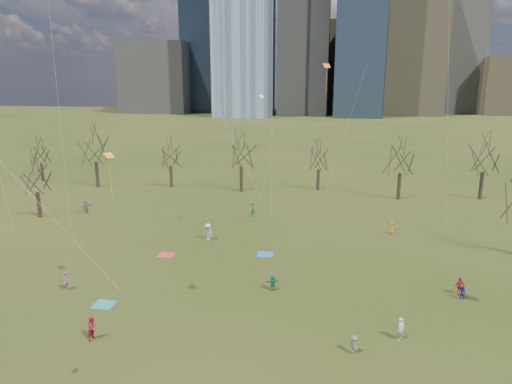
% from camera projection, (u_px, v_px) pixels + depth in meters
% --- Properties ---
extents(ground, '(500.00, 500.00, 0.00)m').
position_uv_depth(ground, '(229.00, 324.00, 33.25)').
color(ground, black).
rests_on(ground, ground).
extents(downtown_skyline, '(212.50, 78.00, 118.00)m').
position_uv_depth(downtown_skyline, '(316.00, 34.00, 225.98)').
color(downtown_skyline, slate).
rests_on(downtown_skyline, ground).
extents(bare_tree_row, '(113.04, 29.80, 9.50)m').
position_uv_depth(bare_tree_row, '(283.00, 157.00, 67.44)').
color(bare_tree_row, black).
rests_on(bare_tree_row, ground).
extents(blanket_teal, '(1.60, 1.50, 0.03)m').
position_uv_depth(blanket_teal, '(104.00, 304.00, 36.10)').
color(blanket_teal, teal).
rests_on(blanket_teal, ground).
extents(blanket_navy, '(1.60, 1.50, 0.03)m').
position_uv_depth(blanket_navy, '(265.00, 254.00, 46.41)').
color(blanket_navy, '#2658B3').
rests_on(blanket_navy, ground).
extents(blanket_crimson, '(1.60, 1.50, 0.03)m').
position_uv_depth(blanket_crimson, '(166.00, 255.00, 46.29)').
color(blanket_crimson, red).
rests_on(blanket_crimson, ground).
extents(person_1, '(0.70, 0.70, 1.63)m').
position_uv_depth(person_1, '(401.00, 329.00, 31.05)').
color(person_1, silver).
rests_on(person_1, ground).
extents(person_2, '(0.78, 0.93, 1.72)m').
position_uv_depth(person_2, '(93.00, 328.00, 31.13)').
color(person_2, '#A3172E').
rests_on(person_2, ground).
extents(person_3, '(0.80, 0.94, 1.27)m').
position_uv_depth(person_3, '(354.00, 344.00, 29.56)').
color(person_3, '#5A5A5E').
rests_on(person_3, ground).
extents(person_5, '(1.36, 0.82, 1.40)m').
position_uv_depth(person_5, '(273.00, 282.00, 38.42)').
color(person_5, '#1B7B4F').
rests_on(person_5, ground).
extents(person_7, '(0.51, 0.66, 1.63)m').
position_uv_depth(person_7, '(65.00, 281.00, 38.48)').
color(person_7, '#8C4689').
rests_on(person_7, ground).
extents(person_8, '(0.72, 0.71, 1.18)m').
position_uv_depth(person_8, '(463.00, 293.00, 36.78)').
color(person_8, '#242295').
rests_on(person_8, ground).
extents(person_9, '(1.42, 1.19, 1.90)m').
position_uv_depth(person_9, '(208.00, 232.00, 50.36)').
color(person_9, silver).
rests_on(person_9, ground).
extents(person_10, '(0.97, 0.69, 1.53)m').
position_uv_depth(person_10, '(460.00, 286.00, 37.60)').
color(person_10, red).
rests_on(person_10, ground).
extents(person_11, '(1.34, 1.59, 1.72)m').
position_uv_depth(person_11, '(86.00, 206.00, 60.87)').
color(person_11, '#5F5E62').
rests_on(person_11, ground).
extents(person_12, '(0.50, 0.71, 1.38)m').
position_uv_depth(person_12, '(392.00, 228.00, 52.49)').
color(person_12, orange).
rests_on(person_12, ground).
extents(person_13, '(0.56, 0.75, 1.88)m').
position_uv_depth(person_13, '(253.00, 210.00, 59.03)').
color(person_13, '#176733').
rests_on(person_13, ground).
extents(kites_airborne, '(58.10, 46.56, 30.75)m').
position_uv_depth(kites_airborne, '(262.00, 118.00, 42.84)').
color(kites_airborne, '#F7A514').
rests_on(kites_airborne, ground).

